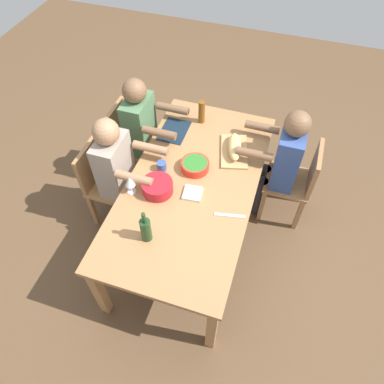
% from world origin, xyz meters
% --- Properties ---
extents(ground_plane, '(8.00, 8.00, 0.00)m').
position_xyz_m(ground_plane, '(0.00, 0.00, 0.00)').
color(ground_plane, brown).
extents(dining_table, '(1.94, 1.00, 0.74)m').
position_xyz_m(dining_table, '(0.00, 0.00, 0.66)').
color(dining_table, '#9E7044').
rests_on(dining_table, ground_plane).
extents(chair_far_right, '(0.40, 0.40, 0.85)m').
position_xyz_m(chair_far_right, '(0.53, 0.82, 0.48)').
color(chair_far_right, '#9E7044').
rests_on(chair_far_right, ground_plane).
extents(diner_far_right, '(0.41, 0.53, 1.20)m').
position_xyz_m(diner_far_right, '(0.53, 0.64, 0.70)').
color(diner_far_right, '#2D2D38').
rests_on(diner_far_right, ground_plane).
extents(chair_near_right, '(0.40, 0.40, 0.85)m').
position_xyz_m(chair_near_right, '(0.53, -0.82, 0.48)').
color(chair_near_right, '#9E7044').
rests_on(chair_near_right, ground_plane).
extents(diner_near_right, '(0.41, 0.53, 1.20)m').
position_xyz_m(diner_near_right, '(0.53, -0.64, 0.70)').
color(diner_near_right, '#2D2D38').
rests_on(diner_near_right, ground_plane).
extents(chair_far_center, '(0.40, 0.40, 0.85)m').
position_xyz_m(chair_far_center, '(0.00, 0.82, 0.48)').
color(chair_far_center, '#9E7044').
rests_on(chair_far_center, ground_plane).
extents(diner_far_center, '(0.41, 0.53, 1.20)m').
position_xyz_m(diner_far_center, '(-0.00, 0.64, 0.70)').
color(diner_far_center, '#2D2D38').
rests_on(diner_far_center, ground_plane).
extents(serving_bowl_greens, '(0.23, 0.23, 0.07)m').
position_xyz_m(serving_bowl_greens, '(0.16, 0.02, 0.78)').
color(serving_bowl_greens, red).
rests_on(serving_bowl_greens, dining_table).
extents(serving_bowl_pasta, '(0.24, 0.24, 0.10)m').
position_xyz_m(serving_bowl_pasta, '(-0.16, 0.23, 0.80)').
color(serving_bowl_pasta, '#B21923').
rests_on(serving_bowl_pasta, dining_table).
extents(cutting_board, '(0.44, 0.31, 0.02)m').
position_xyz_m(cutting_board, '(0.44, -0.24, 0.75)').
color(cutting_board, tan).
rests_on(cutting_board, dining_table).
extents(bread_loaf, '(0.34, 0.19, 0.09)m').
position_xyz_m(bread_loaf, '(0.44, -0.24, 0.81)').
color(bread_loaf, tan).
rests_on(bread_loaf, cutting_board).
extents(wine_bottle, '(0.08, 0.08, 0.29)m').
position_xyz_m(wine_bottle, '(-0.57, 0.15, 0.85)').
color(wine_bottle, '#193819').
rests_on(wine_bottle, dining_table).
extents(beer_bottle, '(0.06, 0.06, 0.22)m').
position_xyz_m(beer_bottle, '(0.73, 0.15, 0.85)').
color(beer_bottle, brown).
rests_on(beer_bottle, dining_table).
extents(wine_glass, '(0.08, 0.08, 0.17)m').
position_xyz_m(wine_glass, '(-0.22, 0.42, 0.86)').
color(wine_glass, silver).
rests_on(wine_glass, dining_table).
extents(placemat_far_right, '(0.32, 0.23, 0.01)m').
position_xyz_m(placemat_far_right, '(0.53, 0.34, 0.74)').
color(placemat_far_right, '#142333').
rests_on(placemat_far_right, dining_table).
extents(cup_far_center, '(0.08, 0.08, 0.08)m').
position_xyz_m(cup_far_center, '(0.07, 0.28, 0.78)').
color(cup_far_center, '#334C8C').
rests_on(cup_far_center, dining_table).
extents(carving_knife, '(0.07, 0.23, 0.01)m').
position_xyz_m(carving_knife, '(-0.21, -0.36, 0.74)').
color(carving_knife, silver).
rests_on(carving_knife, dining_table).
extents(napkin_stack, '(0.15, 0.15, 0.02)m').
position_xyz_m(napkin_stack, '(-0.10, -0.04, 0.75)').
color(napkin_stack, white).
rests_on(napkin_stack, dining_table).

